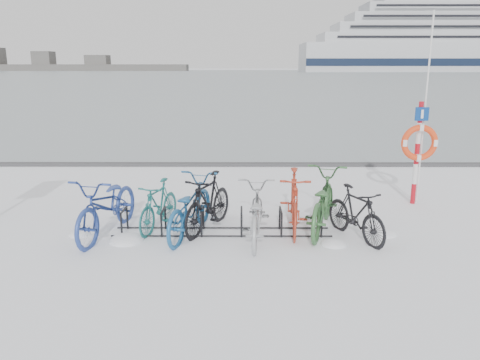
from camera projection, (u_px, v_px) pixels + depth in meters
The scene contains 16 objects.
ground at pixel (222, 233), 8.65m from camera, with size 900.00×900.00×0.00m, color white.
ice_sheet at pixel (241, 74), 159.17m from camera, with size 400.00×298.00×0.02m, color #919CA4.
quay_edge at pixel (230, 164), 14.37m from camera, with size 400.00×0.25×0.10m, color #3F3F42.
bike_rack at pixel (222, 224), 8.61m from camera, with size 4.00×0.48×0.46m.
lifebuoy_station at pixel (419, 143), 10.11m from camera, with size 0.79×0.23×4.12m.
cruise_ferry at pixel (463, 42), 216.55m from camera, with size 150.86×28.43×49.57m.
shoreline at pixel (23, 66), 260.92m from camera, with size 180.00×12.00×9.50m.
bike_0 at pixel (108, 203), 8.47m from camera, with size 0.78×2.23×1.17m, color #28408F.
bike_1 at pixel (159, 204), 8.82m from camera, with size 0.45×1.58×0.95m, color #1B6564.
bike_2 at pixel (189, 205), 8.50m from camera, with size 0.72×2.08×1.09m, color #1C578E.
bike_3 at pixel (208, 201), 8.74m from camera, with size 0.52×1.83×1.10m, color black.
bike_4 at pixel (255, 211), 8.25m from camera, with size 0.68×1.94×1.02m, color #A2A6AA.
bike_5 at pixel (294, 200), 8.71m from camera, with size 0.54×1.93×1.16m, color #BA3722.
bike_6 at pixel (322, 199), 8.74m from camera, with size 0.77×2.20×1.15m, color #366837.
bike_7 at pixel (356, 212), 8.30m from camera, with size 0.46×1.62×0.97m, color black.
snow_drifts at pixel (232, 232), 8.68m from camera, with size 6.02×1.86×0.22m.
Camera 1 is at (0.36, -8.17, 3.02)m, focal length 35.00 mm.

